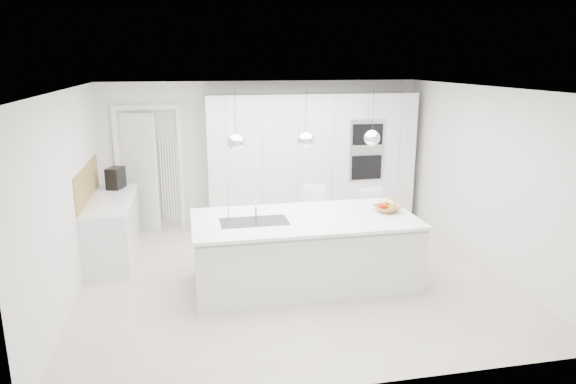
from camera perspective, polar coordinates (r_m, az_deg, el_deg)
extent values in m
plane|color=beige|center=(7.07, 0.49, -9.27)|extent=(5.50, 5.50, 0.00)
plane|color=silver|center=(9.07, -2.76, 4.33)|extent=(5.50, 0.00, 5.50)
plane|color=silver|center=(6.68, -23.25, -0.55)|extent=(0.00, 5.00, 5.00)
plane|color=white|center=(6.48, 0.54, 11.41)|extent=(5.50, 5.50, 0.00)
cube|color=silver|center=(8.96, 2.61, 3.54)|extent=(3.60, 0.60, 2.30)
cube|color=white|center=(8.98, -16.68, 2.03)|extent=(0.76, 0.38, 2.00)
cube|color=silver|center=(7.99, -18.89, -3.95)|extent=(0.60, 1.80, 0.86)
cube|color=white|center=(7.86, -19.16, -0.83)|extent=(0.62, 1.82, 0.04)
cube|color=#AA8140|center=(7.84, -21.40, 0.97)|extent=(0.02, 1.80, 0.50)
cube|color=silver|center=(6.65, 1.88, -6.83)|extent=(2.80, 1.20, 0.86)
cube|color=white|center=(6.55, 1.81, -3.00)|extent=(2.84, 1.40, 0.04)
cylinder|color=white|center=(6.54, -3.60, -1.50)|extent=(0.02, 0.02, 0.30)
sphere|color=white|center=(6.13, -5.79, 5.53)|extent=(0.20, 0.20, 0.20)
sphere|color=white|center=(6.27, 1.99, 5.79)|extent=(0.20, 0.20, 0.20)
sphere|color=white|center=(6.52, 9.32, 5.94)|extent=(0.20, 0.20, 0.20)
imported|color=#AA8140|center=(6.90, 10.95, -1.83)|extent=(0.41, 0.41, 0.08)
cube|color=black|center=(8.41, -18.61, 1.48)|extent=(0.29, 0.36, 0.33)
sphere|color=#B11607|center=(6.93, 10.84, -1.50)|extent=(0.08, 0.08, 0.08)
sphere|color=#B11607|center=(6.88, 10.47, -1.57)|extent=(0.09, 0.09, 0.09)
sphere|color=#B11607|center=(6.88, 10.64, -1.67)|extent=(0.07, 0.07, 0.07)
torus|color=gold|center=(6.90, 11.21, -1.17)|extent=(0.24, 0.17, 0.21)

